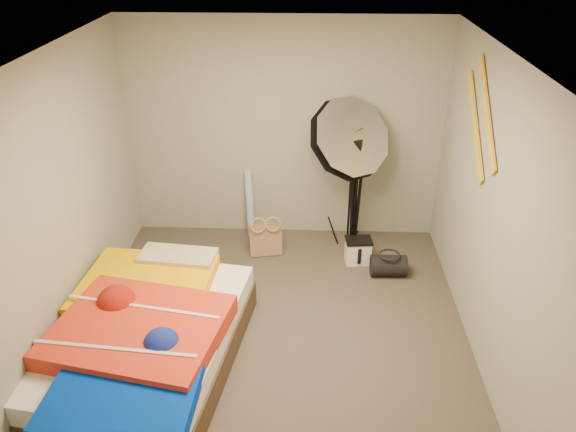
# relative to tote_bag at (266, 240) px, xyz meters

# --- Properties ---
(floor) EXTENTS (4.00, 4.00, 0.00)m
(floor) POSITION_rel_tote_bag_xyz_m (0.19, -1.46, -0.18)
(floor) COLOR brown
(floor) RESTS_ON ground
(ceiling) EXTENTS (4.00, 4.00, 0.00)m
(ceiling) POSITION_rel_tote_bag_xyz_m (0.19, -1.46, 2.32)
(ceiling) COLOR silver
(ceiling) RESTS_ON wall_back
(wall_back) EXTENTS (3.50, 0.00, 3.50)m
(wall_back) POSITION_rel_tote_bag_xyz_m (0.19, 0.54, 1.07)
(wall_back) COLOR gray
(wall_back) RESTS_ON floor
(wall_front) EXTENTS (3.50, 0.00, 3.50)m
(wall_front) POSITION_rel_tote_bag_xyz_m (0.19, -3.46, 1.07)
(wall_front) COLOR gray
(wall_front) RESTS_ON floor
(wall_left) EXTENTS (0.00, 4.00, 4.00)m
(wall_left) POSITION_rel_tote_bag_xyz_m (-1.56, -1.46, 1.07)
(wall_left) COLOR gray
(wall_left) RESTS_ON floor
(wall_right) EXTENTS (0.00, 4.00, 4.00)m
(wall_right) POSITION_rel_tote_bag_xyz_m (1.94, -1.46, 1.07)
(wall_right) COLOR gray
(wall_right) RESTS_ON floor
(tote_bag) EXTENTS (0.38, 0.22, 0.37)m
(tote_bag) POSITION_rel_tote_bag_xyz_m (0.00, 0.00, 0.00)
(tote_bag) COLOR #A57E60
(tote_bag) RESTS_ON floor
(wrapping_roll) EXTENTS (0.15, 0.24, 0.78)m
(wrapping_roll) POSITION_rel_tote_bag_xyz_m (-0.21, 0.44, 0.21)
(wrapping_roll) COLOR #5C90CC
(wrapping_roll) RESTS_ON floor
(camera_case) EXTENTS (0.28, 0.21, 0.26)m
(camera_case) POSITION_rel_tote_bag_xyz_m (1.02, -0.13, -0.05)
(camera_case) COLOR white
(camera_case) RESTS_ON floor
(duffel_bag) EXTENTS (0.38, 0.24, 0.23)m
(duffel_bag) POSITION_rel_tote_bag_xyz_m (1.33, -0.37, -0.06)
(duffel_bag) COLOR black
(duffel_bag) RESTS_ON floor
(wall_stripe_upper) EXTENTS (0.02, 0.91, 0.78)m
(wall_stripe_upper) POSITION_rel_tote_bag_xyz_m (1.92, -0.86, 1.77)
(wall_stripe_upper) COLOR gold
(wall_stripe_upper) RESTS_ON wall_right
(wall_stripe_lower) EXTENTS (0.02, 0.91, 0.78)m
(wall_stripe_lower) POSITION_rel_tote_bag_xyz_m (1.92, -0.61, 1.57)
(wall_stripe_lower) COLOR gold
(wall_stripe_lower) RESTS_ON wall_right
(bed) EXTENTS (1.68, 2.30, 0.59)m
(bed) POSITION_rel_tote_bag_xyz_m (-0.86, -1.83, 0.12)
(bed) COLOR #453323
(bed) RESTS_ON floor
(photo_umbrella) EXTENTS (0.90, 1.01, 1.87)m
(photo_umbrella) POSITION_rel_tote_bag_xyz_m (0.85, 0.09, 1.16)
(photo_umbrella) COLOR black
(photo_umbrella) RESTS_ON floor
(camera_tripod) EXTENTS (0.10, 0.10, 1.38)m
(camera_tripod) POSITION_rel_tote_bag_xyz_m (0.96, -0.02, 0.61)
(camera_tripod) COLOR black
(camera_tripod) RESTS_ON floor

